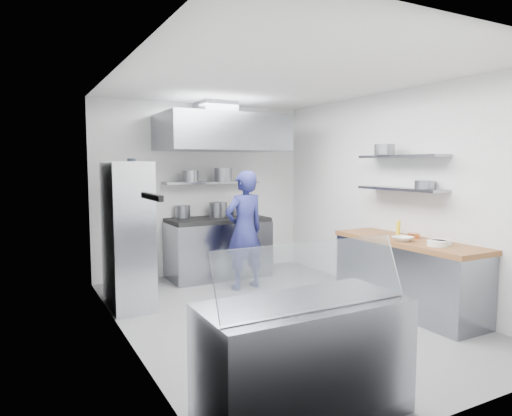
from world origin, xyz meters
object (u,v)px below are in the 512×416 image
chef (245,230)px  display_case (303,359)px  wire_rack (128,235)px  gas_range (218,249)px

chef → display_case: bearing=63.5°
wire_rack → display_case: bearing=-80.6°
display_case → gas_range: bearing=75.0°
chef → wire_rack: wire_rack is taller
gas_range → wire_rack: 1.93m
gas_range → display_case: bearing=-105.0°
gas_range → wire_rack: (-1.63, -0.91, 0.48)m
chef → display_case: size_ratio=1.15×
gas_range → wire_rack: bearing=-150.8°
gas_range → display_case: (-1.10, -4.10, -0.03)m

